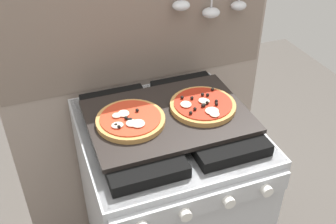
% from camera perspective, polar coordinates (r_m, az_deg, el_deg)
% --- Properties ---
extents(kitchen_backsplash, '(1.10, 0.09, 1.55)m').
position_cam_1_polar(kitchen_backsplash, '(1.69, -3.89, 2.34)').
color(kitchen_backsplash, gray).
rests_on(kitchen_backsplash, ground_plane).
extents(stove, '(0.60, 0.64, 0.90)m').
position_cam_1_polar(stove, '(1.66, 0.02, -13.53)').
color(stove, '#B7BABF').
rests_on(stove, ground_plane).
extents(baking_tray, '(0.54, 0.38, 0.02)m').
position_cam_1_polar(baking_tray, '(1.35, -0.00, -0.62)').
color(baking_tray, black).
rests_on(baking_tray, stove).
extents(pizza_left, '(0.23, 0.23, 0.03)m').
position_cam_1_polar(pizza_left, '(1.31, -5.42, -1.12)').
color(pizza_left, '#C18947').
rests_on(pizza_left, baking_tray).
extents(pizza_right, '(0.23, 0.23, 0.03)m').
position_cam_1_polar(pizza_right, '(1.38, 5.02, 0.95)').
color(pizza_right, '#C18947').
rests_on(pizza_right, baking_tray).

